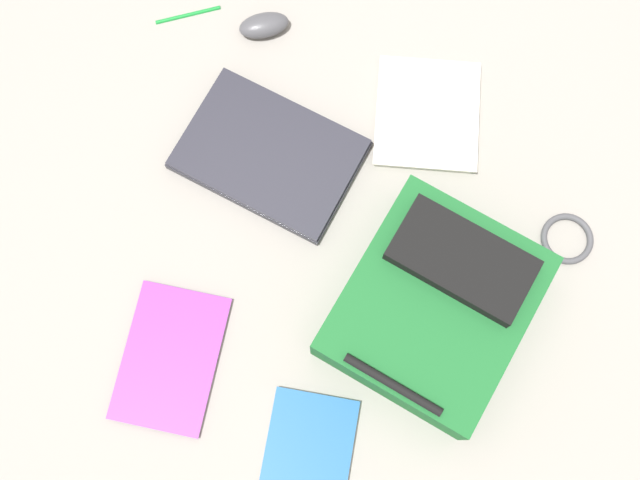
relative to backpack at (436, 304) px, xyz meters
The scene contains 9 objects.
ground_plane 0.24m from the backpack, 10.67° to the right, with size 3.37×3.37×0.00m, color gray.
backpack is the anchor object (origin of this frame).
laptop 0.46m from the backpack, 25.97° to the right, with size 0.39×0.30×0.03m.
book_manual 0.53m from the backpack, 29.31° to the left, with size 0.21×0.29×0.01m.
book_blue 0.39m from the backpack, 69.09° to the left, with size 0.20×0.29×0.02m.
book_comic 0.42m from the backpack, 71.98° to the right, with size 0.27×0.29×0.02m.
computer_mouse 0.71m from the backpack, 42.30° to the right, with size 0.06×0.11×0.04m, color #4C4C51.
cable_coil 0.32m from the backpack, 134.11° to the right, with size 0.11×0.11×0.01m, color #4C4C51.
pen_blue 0.83m from the backpack, 33.30° to the right, with size 0.01×0.01×0.14m, color #198C33.
Camera 1 is at (-0.09, 0.35, 1.54)m, focal length 43.95 mm.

